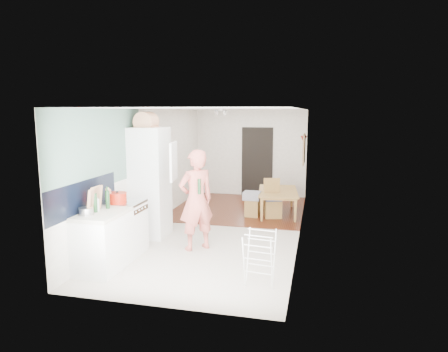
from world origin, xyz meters
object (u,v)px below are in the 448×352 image
at_px(dining_table, 279,204).
at_px(drying_rack, 260,259).
at_px(dining_chair, 273,199).
at_px(stool, 252,208).
at_px(person, 196,191).

xyz_separation_m(dining_table, drying_rack, (0.12, -4.08, 0.15)).
xyz_separation_m(dining_chair, stool, (-0.47, -0.02, -0.24)).
height_order(stool, drying_rack, drying_rack).
bearing_deg(person, dining_table, -155.75).
bearing_deg(dining_chair, person, -129.45).
relative_size(dining_table, drying_rack, 1.75).
bearing_deg(stool, person, -104.11).
height_order(dining_table, drying_rack, drying_rack).
xyz_separation_m(stool, drying_rack, (0.70, -3.69, 0.19)).
bearing_deg(drying_rack, dining_chair, 101.07).
xyz_separation_m(person, drying_rack, (1.32, -1.24, -0.67)).
distance_m(person, dining_table, 3.18).
relative_size(dining_chair, stool, 2.18).
relative_size(person, dining_table, 1.54).
relative_size(dining_table, stool, 3.33).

